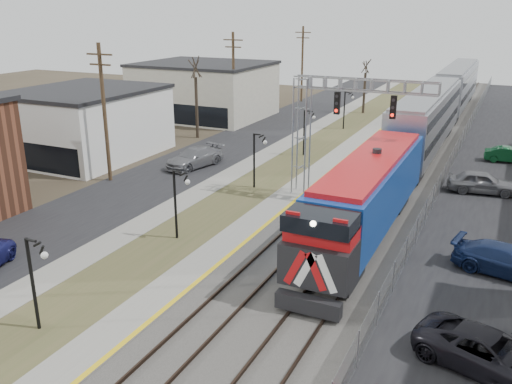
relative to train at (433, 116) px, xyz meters
The scene contains 20 objects.
street_west 20.56m from the train, 146.63° to the right, with size 7.00×120.00×0.04m, color black.
sidewalk 17.02m from the train, 138.14° to the right, with size 2.00×120.00×0.08m, color gray.
grass_median 14.96m from the train, 130.31° to the right, with size 4.00×120.00×0.06m, color #424826.
platform 13.24m from the train, 120.13° to the right, with size 2.00×120.00×0.24m, color gray.
ballast_bed 11.64m from the train, 97.63° to the right, with size 8.00×120.00×0.20m, color #595651.
platform_edge 12.80m from the train, 116.65° to the right, with size 0.24×120.00×0.01m, color gold.
track_near 12.02m from the train, 107.36° to the right, with size 1.58×120.00×0.15m.
track_far 11.50m from the train, 90.00° to the right, with size 1.58×120.00×0.15m.
train is the anchor object (origin of this frame).
signal_gantry 18.90m from the train, 103.23° to the right, with size 9.00×1.07×8.15m.
lampposts 29.50m from the train, 108.80° to the right, with size 0.14×62.14×4.00m.
utility_poles 29.22m from the train, 133.33° to the right, with size 0.28×80.28×10.00m.
fence 11.71m from the train, 76.44° to the right, with size 0.04×120.00×1.60m, color gray.
buildings_west 34.44m from the train, 140.31° to the right, with size 14.00×67.00×7.00m.
bare_trees 19.57m from the train, 158.14° to the right, with size 12.30×42.30×5.95m.
car_lot_c 34.10m from the train, 78.26° to the right, with size 2.39×5.19×1.44m, color black.
car_lot_d 26.16m from the train, 73.91° to the right, with size 2.03×4.98×1.45m, color #15244C.
car_lot_e 13.69m from the train, 67.05° to the right, with size 1.83×4.56×1.55m, color slate.
car_lot_f 7.75m from the train, 23.98° to the right, with size 1.34×3.85×1.27m, color #0E4822.
car_street_b 22.43m from the train, 136.52° to the right, with size 2.17×5.35×1.55m, color slate.
Camera 1 is at (11.94, -5.26, 12.24)m, focal length 38.00 mm.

